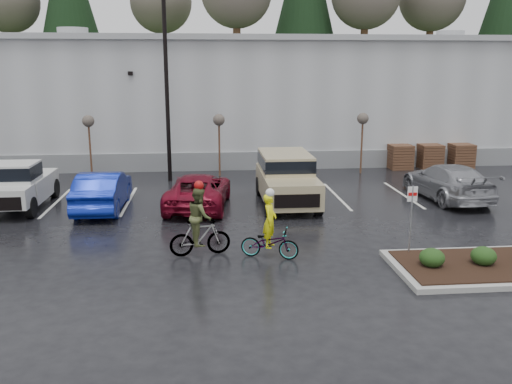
{
  "coord_description": "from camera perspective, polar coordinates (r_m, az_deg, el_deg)",
  "views": [
    {
      "loc": [
        -2.2,
        -14.69,
        5.64
      ],
      "look_at": [
        -0.48,
        3.64,
        1.3
      ],
      "focal_mm": 38.0,
      "sensor_mm": 36.0,
      "label": 1
    }
  ],
  "objects": [
    {
      "name": "suv_tan",
      "position": [
        22.32,
        3.28,
        1.32
      ],
      "size": [
        2.2,
        5.1,
        2.06
      ],
      "primitive_type": null,
      "color": "tan",
      "rests_on": "ground"
    },
    {
      "name": "pallet_stack_c",
      "position": [
        32.39,
        20.76,
        3.59
      ],
      "size": [
        1.2,
        1.2,
        1.35
      ],
      "primitive_type": "cube",
      "color": "#462C1C",
      "rests_on": "ground"
    },
    {
      "name": "shrub_a",
      "position": [
        15.91,
        18.03,
        -6.59
      ],
      "size": [
        0.7,
        0.7,
        0.52
      ],
      "primitive_type": "ellipsoid",
      "color": "#153512",
      "rests_on": "curb_island"
    },
    {
      "name": "car_red",
      "position": [
        21.95,
        -6.06,
        0.15
      ],
      "size": [
        2.89,
        5.2,
        1.37
      ],
      "primitive_type": "imported",
      "rotation": [
        0.0,
        0.0,
        3.01
      ],
      "color": "maroon",
      "rests_on": "ground"
    },
    {
      "name": "sapling_west",
      "position": [
        28.44,
        -17.22,
        6.8
      ],
      "size": [
        0.6,
        0.6,
        3.2
      ],
      "color": "#462C1C",
      "rests_on": "ground"
    },
    {
      "name": "wooded_ridge",
      "position": [
        59.79,
        -3.3,
        10.71
      ],
      "size": [
        80.0,
        25.0,
        6.0
      ],
      "primitive_type": "cube",
      "color": "#1F3917",
      "rests_on": "ground"
    },
    {
      "name": "cyclist_olive",
      "position": [
        16.38,
        -5.93,
        -3.83
      ],
      "size": [
        1.84,
        0.92,
        2.31
      ],
      "rotation": [
        0.0,
        0.0,
        1.73
      ],
      "color": "#3F3F44",
      "rests_on": "ground"
    },
    {
      "name": "shrub_b",
      "position": [
        16.55,
        22.84,
        -6.23
      ],
      "size": [
        0.7,
        0.7,
        0.52
      ],
      "primitive_type": "ellipsoid",
      "color": "#153512",
      "rests_on": "curb_island"
    },
    {
      "name": "ground",
      "position": [
        15.89,
        2.97,
        -7.54
      ],
      "size": [
        120.0,
        120.0,
        0.0
      ],
      "primitive_type": "plane",
      "color": "black",
      "rests_on": "ground"
    },
    {
      "name": "pickup_white",
      "position": [
        23.9,
        -23.57,
        0.9
      ],
      "size": [
        2.1,
        5.2,
        1.96
      ],
      "primitive_type": null,
      "color": "beige",
      "rests_on": "ground"
    },
    {
      "name": "fire_lane_sign",
      "position": [
        16.6,
        16.03,
        -2.04
      ],
      "size": [
        0.3,
        0.05,
        2.2
      ],
      "color": "gray",
      "rests_on": "ground"
    },
    {
      "name": "cyclist_hivis",
      "position": [
        16.13,
        1.45,
        -4.7
      ],
      "size": [
        1.86,
        1.15,
        2.13
      ],
      "rotation": [
        0.0,
        0.0,
        1.24
      ],
      "color": "#3F3F44",
      "rests_on": "ground"
    },
    {
      "name": "sapling_mid",
      "position": [
        27.85,
        -3.92,
        7.23
      ],
      "size": [
        0.6,
        0.6,
        3.2
      ],
      "color": "#462C1C",
      "rests_on": "ground"
    },
    {
      "name": "pallet_stack_a",
      "position": [
        31.02,
        14.92,
        3.61
      ],
      "size": [
        1.2,
        1.2,
        1.35
      ],
      "primitive_type": "cube",
      "color": "#462C1C",
      "rests_on": "ground"
    },
    {
      "name": "lamppost",
      "position": [
        26.75,
        -9.47,
        13.19
      ],
      "size": [
        0.5,
        1.0,
        9.22
      ],
      "color": "black",
      "rests_on": "ground"
    },
    {
      "name": "car_blue",
      "position": [
        22.32,
        -15.83,
        0.17
      ],
      "size": [
        1.67,
        4.72,
        1.55
      ],
      "primitive_type": "imported",
      "rotation": [
        0.0,
        0.0,
        3.13
      ],
      "color": "#0D1F91",
      "rests_on": "ground"
    },
    {
      "name": "sapling_east",
      "position": [
        29.03,
        11.17,
        7.26
      ],
      "size": [
        0.6,
        0.6,
        3.2
      ],
      "color": "#462C1C",
      "rests_on": "ground"
    },
    {
      "name": "car_far_silver",
      "position": [
        24.57,
        19.49,
        1.05
      ],
      "size": [
        2.49,
        5.39,
        1.53
      ],
      "primitive_type": "imported",
      "rotation": [
        0.0,
        0.0,
        3.21
      ],
      "color": "#9A9BA2",
      "rests_on": "ground"
    },
    {
      "name": "pallet_stack_b",
      "position": [
        31.65,
        17.82,
        3.6
      ],
      "size": [
        1.2,
        1.2,
        1.35
      ],
      "primitive_type": "cube",
      "color": "#462C1C",
      "rests_on": "ground"
    },
    {
      "name": "warehouse",
      "position": [
        36.8,
        -1.95,
        10.16
      ],
      "size": [
        60.5,
        15.5,
        7.2
      ],
      "color": "#A4A6A8",
      "rests_on": "ground"
    }
  ]
}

